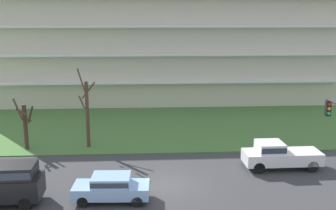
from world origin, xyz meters
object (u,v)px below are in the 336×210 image
Objects in this scene: tree_left at (87,111)px; sedan_blue_near_left at (111,187)px; tree_far_left at (25,124)px; pickup_white_center_right at (279,155)px.

sedan_blue_near_left is at bearing -74.87° from tree_left.
pickup_white_center_right is (18.96, -5.05, -1.14)m from tree_far_left.
tree_far_left is 0.96× the size of sedan_blue_near_left.
sedan_blue_near_left is 0.82× the size of pickup_white_center_right.
tree_left is at bearing 4.15° from tree_far_left.
tree_far_left is 12.24m from sedan_blue_near_left.
tree_left reaches higher than tree_far_left.
tree_left is at bearing -21.84° from pickup_white_center_right.
tree_far_left reaches higher than sedan_blue_near_left.
tree_far_left is 0.65× the size of tree_left.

